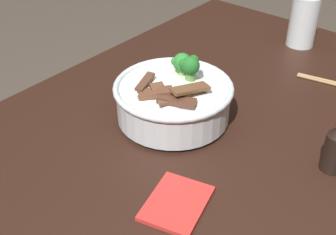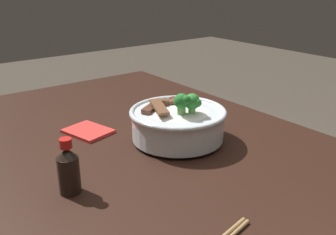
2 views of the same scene
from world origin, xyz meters
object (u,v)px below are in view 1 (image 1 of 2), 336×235
(rice_bowl, at_px, (174,97))
(folded_napkin, at_px, (177,203))
(soy_sauce_bottle, at_px, (336,147))
(drinking_glass, at_px, (303,24))

(rice_bowl, relative_size, folded_napkin, 2.05)
(soy_sauce_bottle, bearing_deg, folded_napkin, 147.48)
(soy_sauce_bottle, height_order, folded_napkin, soy_sauce_bottle)
(soy_sauce_bottle, xyz_separation_m, folded_napkin, (-0.25, 0.16, -0.04))
(drinking_glass, bearing_deg, rice_bowl, 175.05)
(rice_bowl, height_order, soy_sauce_bottle, rice_bowl)
(drinking_glass, xyz_separation_m, soy_sauce_bottle, (-0.43, -0.27, -0.01))
(drinking_glass, height_order, folded_napkin, drinking_glass)
(rice_bowl, relative_size, soy_sauce_bottle, 2.14)
(rice_bowl, distance_m, drinking_glass, 0.49)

